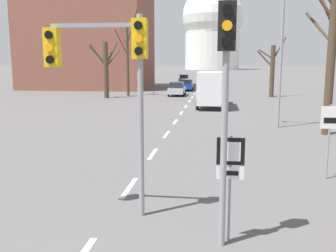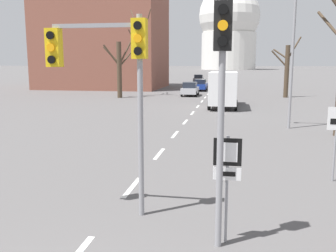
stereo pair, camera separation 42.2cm
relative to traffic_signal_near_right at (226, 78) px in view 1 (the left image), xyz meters
name	(u,v)px [view 1 (the left image)]	position (x,y,z in m)	size (l,w,h in m)	color
lane_stripe_1	(129,188)	(-2.87, 3.45, -3.64)	(0.16, 2.00, 0.01)	silver
lane_stripe_2	(153,154)	(-2.87, 7.95, -3.64)	(0.16, 2.00, 0.01)	silver
lane_stripe_3	(166,134)	(-2.87, 12.45, -3.64)	(0.16, 2.00, 0.01)	silver
lane_stripe_4	(175,122)	(-2.87, 16.95, -3.64)	(0.16, 2.00, 0.01)	silver
lane_stripe_5	(181,113)	(-2.87, 21.45, -3.64)	(0.16, 2.00, 0.01)	silver
lane_stripe_6	(186,106)	(-2.87, 25.95, -3.64)	(0.16, 2.00, 0.01)	silver
lane_stripe_7	(189,101)	(-2.87, 30.45, -3.64)	(0.16, 2.00, 0.01)	silver
lane_stripe_8	(192,97)	(-2.87, 34.95, -3.64)	(0.16, 2.00, 0.01)	silver
lane_stripe_9	(195,94)	(-2.87, 39.45, -3.64)	(0.16, 2.00, 0.01)	silver
lane_stripe_10	(196,91)	(-2.87, 43.95, -3.64)	(0.16, 2.00, 0.01)	silver
lane_stripe_11	(198,89)	(-2.87, 48.45, -3.64)	(0.16, 2.00, 0.01)	silver
traffic_signal_near_right	(226,78)	(0.00, 0.00, 0.00)	(0.36, 0.34, 5.23)	gray
traffic_signal_centre_tall	(109,65)	(-2.82, 1.37, 0.24)	(2.60, 0.34, 5.09)	gray
route_sign_post	(230,170)	(0.15, 0.20, -2.00)	(0.60, 0.08, 2.41)	gray
speed_limit_sign	(329,129)	(3.62, 5.22, -1.91)	(0.60, 0.08, 2.56)	gray
street_lamp_right	(273,46)	(3.14, 15.57, 1.29)	(2.49, 0.36, 7.93)	gray
sedan_near_left	(184,79)	(-6.14, 62.48, -2.78)	(1.84, 4.06, 1.70)	slate
sedan_near_right	(187,85)	(-4.29, 45.05, -2.84)	(1.77, 4.56, 1.62)	navy
sedan_mid_centre	(177,89)	(-4.81, 36.66, -2.83)	(1.87, 4.09, 1.64)	#B7B7BC
sedan_far_left	(211,78)	(-1.24, 69.63, -2.78)	(1.81, 4.41, 1.69)	#2D4C33
delivery_truck	(211,88)	(-0.61, 25.84, -1.94)	(2.44, 7.20, 3.14)	#333842
bare_tree_left_near	(106,67)	(-12.36, 32.95, -0.26)	(3.18, 2.84, 6.22)	#473828
bare_tree_right_near	(329,53)	(5.80, 13.71, 0.78)	(2.27, 2.05, 9.54)	#473828
bare_tree_left_far	(127,54)	(-10.68, 36.03, 1.27)	(3.83, 5.43, 10.37)	#473828
bare_tree_right_far	(272,69)	(6.10, 36.51, -0.45)	(3.34, 1.24, 6.82)	#473828
capitol_dome	(212,28)	(-2.87, 203.10, 18.85)	(32.69, 32.69, 46.17)	silver
apartment_block_left	(89,19)	(-19.68, 49.04, 6.87)	(18.00, 14.00, 21.02)	brown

